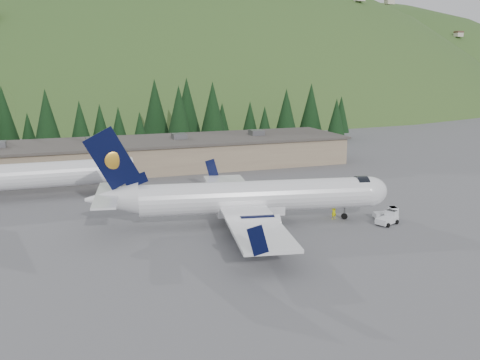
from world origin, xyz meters
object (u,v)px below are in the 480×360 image
object	(u,v)px
baggage_tug_a	(388,218)
terminal_building	(152,154)
ramp_worker	(334,211)
baggage_tug_b	(388,214)
second_airliner	(31,175)
airliner	(249,198)

from	to	relation	value
baggage_tug_a	terminal_building	xyz separation A→B (m)	(-19.25, 43.37, 1.94)
terminal_building	ramp_worker	xyz separation A→B (m)	(14.30, -39.42, -1.68)
ramp_worker	baggage_tug_a	bearing A→B (deg)	127.49
baggage_tug_a	baggage_tug_b	bearing A→B (deg)	33.34
baggage_tug_b	second_airliner	bearing A→B (deg)	161.65
second_airliner	baggage_tug_a	world-z (taller)	second_airliner
airliner	second_airliner	bearing A→B (deg)	147.88
airliner	baggage_tug_b	size ratio (longest dim) A/B	11.89
second_airliner	baggage_tug_b	xyz separation A→B (m)	(40.35, -25.56, -2.67)
baggage_tug_a	airliner	bearing A→B (deg)	136.75
second_airliner	baggage_tug_b	bearing A→B (deg)	-32.35
baggage_tug_a	baggage_tug_b	size ratio (longest dim) A/B	1.07
second_airliner	terminal_building	bearing A→B (deg)	38.78
airliner	second_airliner	size ratio (longest dim) A/B	1.29
airliner	ramp_worker	bearing A→B (deg)	1.45
airliner	ramp_worker	world-z (taller)	airliner
second_airliner	terminal_building	size ratio (longest dim) A/B	0.39
baggage_tug_a	baggage_tug_b	distance (m)	2.16
second_airliner	terminal_building	xyz separation A→B (m)	(19.91, 16.00, -0.70)
airliner	baggage_tug_b	world-z (taller)	airliner
second_airliner	ramp_worker	size ratio (longest dim) A/B	14.52
baggage_tug_b	terminal_building	world-z (taller)	terminal_building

